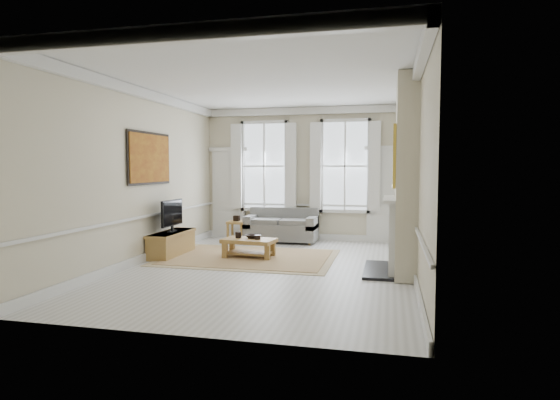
% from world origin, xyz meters
% --- Properties ---
extents(floor, '(7.20, 7.20, 0.00)m').
position_xyz_m(floor, '(0.00, 0.00, 0.00)').
color(floor, '#B7B5AD').
rests_on(floor, ground).
extents(ceiling, '(7.20, 7.20, 0.00)m').
position_xyz_m(ceiling, '(0.00, 0.00, 3.40)').
color(ceiling, white).
rests_on(ceiling, back_wall).
extents(back_wall, '(5.20, 0.00, 5.20)m').
position_xyz_m(back_wall, '(0.00, 3.60, 1.70)').
color(back_wall, beige).
rests_on(back_wall, floor).
extents(left_wall, '(0.00, 7.20, 7.20)m').
position_xyz_m(left_wall, '(-2.60, 0.00, 1.70)').
color(left_wall, beige).
rests_on(left_wall, floor).
extents(right_wall, '(0.00, 7.20, 7.20)m').
position_xyz_m(right_wall, '(2.60, 0.00, 1.70)').
color(right_wall, beige).
rests_on(right_wall, floor).
extents(window_left, '(1.26, 0.20, 2.20)m').
position_xyz_m(window_left, '(-1.05, 3.55, 1.90)').
color(window_left, '#B2BCC6').
rests_on(window_left, back_wall).
extents(window_right, '(1.26, 0.20, 2.20)m').
position_xyz_m(window_right, '(1.05, 3.55, 1.90)').
color(window_right, '#B2BCC6').
rests_on(window_right, back_wall).
extents(door_left, '(0.90, 0.08, 2.30)m').
position_xyz_m(door_left, '(-2.05, 3.56, 1.15)').
color(door_left, silver).
rests_on(door_left, floor).
extents(door_right, '(0.90, 0.08, 2.30)m').
position_xyz_m(door_right, '(2.05, 3.56, 1.15)').
color(door_right, silver).
rests_on(door_right, floor).
extents(painting, '(0.05, 1.66, 1.06)m').
position_xyz_m(painting, '(-2.56, 0.30, 2.05)').
color(painting, '#AA711D').
rests_on(painting, left_wall).
extents(chimney_breast, '(0.35, 1.70, 3.38)m').
position_xyz_m(chimney_breast, '(2.43, 0.20, 1.70)').
color(chimney_breast, beige).
rests_on(chimney_breast, floor).
extents(hearth, '(0.55, 1.50, 0.05)m').
position_xyz_m(hearth, '(2.00, 0.20, 0.03)').
color(hearth, black).
rests_on(hearth, floor).
extents(fireplace, '(0.21, 1.45, 1.33)m').
position_xyz_m(fireplace, '(2.20, 0.20, 0.73)').
color(fireplace, silver).
rests_on(fireplace, floor).
extents(mirror, '(0.06, 1.26, 1.06)m').
position_xyz_m(mirror, '(2.21, 0.20, 2.05)').
color(mirror, gold).
rests_on(mirror, chimney_breast).
extents(sofa, '(1.77, 0.86, 0.84)m').
position_xyz_m(sofa, '(-0.48, 3.11, 0.35)').
color(sofa, '#62625F').
rests_on(sofa, floor).
extents(side_table, '(0.45, 0.45, 0.53)m').
position_xyz_m(side_table, '(-1.57, 2.79, 0.42)').
color(side_table, olive).
rests_on(side_table, floor).
extents(rug, '(3.50, 2.60, 0.02)m').
position_xyz_m(rug, '(-0.66, 0.88, 0.01)').
color(rug, tan).
rests_on(rug, floor).
extents(coffee_table, '(1.12, 0.73, 0.40)m').
position_xyz_m(coffee_table, '(-0.66, 0.88, 0.32)').
color(coffee_table, olive).
rests_on(coffee_table, rug).
extents(ceramic_pot_a, '(0.12, 0.12, 0.12)m').
position_xyz_m(ceramic_pot_a, '(-0.91, 0.93, 0.46)').
color(ceramic_pot_a, black).
rests_on(ceramic_pot_a, coffee_table).
extents(ceramic_pot_b, '(0.12, 0.12, 0.09)m').
position_xyz_m(ceramic_pot_b, '(-0.46, 0.83, 0.44)').
color(ceramic_pot_b, black).
rests_on(ceramic_pot_b, coffee_table).
extents(bowl, '(0.34, 0.34, 0.07)m').
position_xyz_m(bowl, '(-0.61, 0.98, 0.43)').
color(bowl, black).
rests_on(bowl, coffee_table).
extents(tv_stand, '(0.45, 1.42, 0.51)m').
position_xyz_m(tv_stand, '(-2.34, 0.75, 0.25)').
color(tv_stand, olive).
rests_on(tv_stand, floor).
extents(tv, '(0.08, 0.90, 0.68)m').
position_xyz_m(tv, '(-2.32, 0.75, 0.90)').
color(tv, black).
rests_on(tv, tv_stand).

